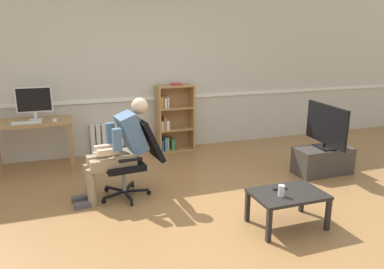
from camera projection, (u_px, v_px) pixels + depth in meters
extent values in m
plane|color=olive|center=(204.00, 213.00, 4.13)|extent=(18.00, 18.00, 0.00)
cube|color=beige|center=(149.00, 73.00, 6.20)|extent=(12.00, 0.10, 2.70)
cube|color=white|center=(150.00, 98.00, 6.25)|extent=(12.00, 0.03, 0.05)
cube|color=#9E7547|center=(72.00, 149.00, 5.32)|extent=(0.06, 0.06, 0.72)
cube|color=#9E7547|center=(71.00, 139.00, 5.81)|extent=(0.06, 0.06, 0.72)
cube|color=#9E7547|center=(31.00, 122.00, 5.30)|extent=(1.13, 0.62, 0.04)
cube|color=silver|center=(36.00, 119.00, 5.37)|extent=(0.18, 0.14, 0.01)
cube|color=silver|center=(36.00, 115.00, 5.37)|extent=(0.04, 0.02, 0.10)
cube|color=silver|center=(34.00, 100.00, 5.31)|extent=(0.50, 0.02, 0.37)
cube|color=black|center=(34.00, 100.00, 5.30)|extent=(0.46, 0.00, 0.34)
cube|color=white|center=(27.00, 123.00, 5.15)|extent=(0.39, 0.12, 0.02)
cube|color=white|center=(55.00, 120.00, 5.29)|extent=(0.06, 0.10, 0.03)
cube|color=#AD7F4C|center=(158.00, 120.00, 6.22)|extent=(0.03, 0.28, 1.15)
cube|color=#AD7F4C|center=(192.00, 117.00, 6.41)|extent=(0.03, 0.28, 1.15)
cube|color=#AD7F4C|center=(173.00, 117.00, 6.44)|extent=(0.61, 0.02, 1.15)
cube|color=#AD7F4C|center=(176.00, 149.00, 6.46)|extent=(0.57, 0.28, 0.03)
cube|color=#AD7F4C|center=(175.00, 129.00, 6.36)|extent=(0.57, 0.28, 0.03)
cube|color=#AD7F4C|center=(175.00, 108.00, 6.27)|extent=(0.57, 0.28, 0.03)
cube|color=#AD7F4C|center=(175.00, 86.00, 6.17)|extent=(0.57, 0.28, 0.03)
cube|color=#2D519E|center=(162.00, 145.00, 6.35)|extent=(0.04, 0.19, 0.19)
cube|color=beige|center=(161.00, 125.00, 6.26)|extent=(0.05, 0.19, 0.15)
cube|color=orange|center=(161.00, 102.00, 6.15)|extent=(0.05, 0.19, 0.20)
cube|color=#6699A3|center=(165.00, 143.00, 6.36)|extent=(0.03, 0.19, 0.23)
cube|color=orange|center=(164.00, 123.00, 6.26)|extent=(0.03, 0.19, 0.21)
cube|color=white|center=(164.00, 103.00, 6.16)|extent=(0.04, 0.19, 0.18)
cube|color=beige|center=(167.00, 143.00, 6.40)|extent=(0.03, 0.19, 0.22)
cube|color=white|center=(167.00, 125.00, 6.27)|extent=(0.05, 0.19, 0.15)
cube|color=white|center=(167.00, 102.00, 6.20)|extent=(0.03, 0.19, 0.18)
cube|color=#38844C|center=(172.00, 144.00, 6.41)|extent=(0.05, 0.19, 0.19)
cube|color=red|center=(177.00, 84.00, 6.20)|extent=(0.16, 0.22, 0.02)
cube|color=white|center=(93.00, 141.00, 6.06)|extent=(0.07, 0.08, 0.54)
cube|color=white|center=(99.00, 140.00, 6.09)|extent=(0.07, 0.08, 0.54)
cube|color=white|center=(104.00, 140.00, 6.12)|extent=(0.07, 0.08, 0.54)
cube|color=white|center=(110.00, 139.00, 6.15)|extent=(0.07, 0.08, 0.54)
cube|color=white|center=(116.00, 139.00, 6.18)|extent=(0.07, 0.08, 0.54)
cube|color=white|center=(121.00, 138.00, 6.21)|extent=(0.07, 0.08, 0.54)
cube|color=white|center=(127.00, 138.00, 6.24)|extent=(0.07, 0.08, 0.54)
cube|color=white|center=(132.00, 137.00, 6.27)|extent=(0.07, 0.08, 0.54)
cube|color=white|center=(138.00, 137.00, 6.30)|extent=(0.07, 0.08, 0.54)
cube|color=white|center=(143.00, 136.00, 6.33)|extent=(0.07, 0.08, 0.54)
cube|color=black|center=(128.00, 196.00, 4.43)|extent=(0.07, 0.30, 0.02)
cylinder|color=black|center=(132.00, 203.00, 4.31)|extent=(0.03, 0.06, 0.06)
cube|color=black|center=(137.00, 191.00, 4.58)|extent=(0.30, 0.10, 0.02)
cylinder|color=black|center=(149.00, 193.00, 4.61)|extent=(0.06, 0.03, 0.06)
cube|color=black|center=(129.00, 187.00, 4.71)|extent=(0.18, 0.28, 0.02)
cylinder|color=black|center=(133.00, 185.00, 4.86)|extent=(0.05, 0.06, 0.06)
cube|color=black|center=(115.00, 189.00, 4.63)|extent=(0.23, 0.25, 0.02)
cylinder|color=black|center=(106.00, 189.00, 4.71)|extent=(0.05, 0.06, 0.06)
cube|color=black|center=(114.00, 195.00, 4.46)|extent=(0.29, 0.16, 0.02)
cylinder|color=black|center=(104.00, 201.00, 4.37)|extent=(0.06, 0.04, 0.06)
cylinder|color=gray|center=(124.00, 179.00, 4.52)|extent=(0.05, 0.05, 0.30)
cube|color=black|center=(123.00, 165.00, 4.48)|extent=(0.51, 0.51, 0.07)
cube|color=black|center=(149.00, 139.00, 4.55)|extent=(0.33, 0.47, 0.54)
cube|color=black|center=(119.00, 148.00, 4.67)|extent=(0.28, 0.08, 0.03)
cube|color=black|center=(130.00, 160.00, 4.22)|extent=(0.28, 0.08, 0.03)
cube|color=#937F60|center=(123.00, 157.00, 4.45)|extent=(0.30, 0.37, 0.14)
cube|color=#476689|center=(132.00, 133.00, 4.42)|extent=(0.39, 0.38, 0.52)
sphere|color=beige|center=(140.00, 106.00, 4.39)|extent=(0.20, 0.20, 0.20)
cube|color=white|center=(99.00, 152.00, 4.30)|extent=(0.15, 0.05, 0.02)
cube|color=#937F60|center=(104.00, 159.00, 4.45)|extent=(0.43, 0.18, 0.13)
cylinder|color=#937F60|center=(88.00, 182.00, 4.43)|extent=(0.10, 0.10, 0.46)
cube|color=#4C4C51|center=(81.00, 198.00, 4.44)|extent=(0.23, 0.11, 0.06)
cube|color=#937F60|center=(108.00, 164.00, 4.28)|extent=(0.43, 0.18, 0.13)
cylinder|color=#937F60|center=(91.00, 188.00, 4.26)|extent=(0.10, 0.10, 0.46)
cube|color=#4C4C51|center=(84.00, 205.00, 4.27)|extent=(0.23, 0.11, 0.06)
cube|color=#476689|center=(110.00, 133.00, 4.47)|extent=(0.11, 0.09, 0.26)
cube|color=beige|center=(104.00, 148.00, 4.42)|extent=(0.25, 0.10, 0.07)
cube|color=#476689|center=(117.00, 140.00, 4.20)|extent=(0.11, 0.09, 0.26)
cube|color=beige|center=(108.00, 152.00, 4.25)|extent=(0.25, 0.10, 0.07)
cube|color=#3D3833|center=(323.00, 161.00, 5.31)|extent=(0.83, 0.40, 0.39)
cube|color=black|center=(324.00, 147.00, 5.25)|extent=(0.23, 0.34, 0.02)
cylinder|color=black|center=(324.00, 145.00, 5.24)|extent=(0.04, 0.04, 0.05)
cube|color=black|center=(326.00, 124.00, 5.17)|extent=(0.12, 0.92, 0.56)
cube|color=white|center=(328.00, 124.00, 5.17)|extent=(0.08, 0.86, 0.52)
cube|color=black|center=(269.00, 226.00, 3.51)|extent=(0.04, 0.04, 0.34)
cube|color=black|center=(328.00, 215.00, 3.73)|extent=(0.04, 0.04, 0.34)
cube|color=black|center=(302.00, 197.00, 4.14)|extent=(0.04, 0.04, 0.34)
cube|color=black|center=(247.00, 206.00, 3.92)|extent=(0.04, 0.04, 0.34)
cube|color=black|center=(288.00, 194.00, 3.78)|extent=(0.75, 0.50, 0.03)
cylinder|color=silver|center=(281.00, 191.00, 3.67)|extent=(0.07, 0.07, 0.12)
cube|color=black|center=(280.00, 189.00, 3.85)|extent=(0.15, 0.05, 0.02)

